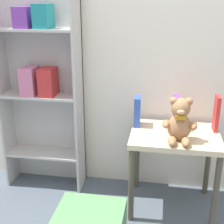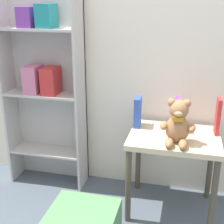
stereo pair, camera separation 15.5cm
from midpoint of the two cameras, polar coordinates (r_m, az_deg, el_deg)
The scene contains 7 objects.
wall_back at distance 2.31m, azimuth 10.80°, elevation 14.63°, with size 4.80×0.06×2.50m.
bookshelf_side at distance 2.46m, azimuth -10.39°, elevation 5.28°, with size 0.62×0.23×1.52m.
display_table at distance 2.20m, azimuth 13.20°, elevation -6.40°, with size 0.61×0.47×0.58m.
teddy_bear at distance 2.01m, azimuth 14.11°, elevation -2.07°, with size 0.22×0.20×0.29m.
book_standing_blue at distance 2.24m, azimuth 6.70°, elevation 0.01°, with size 0.04×0.12×0.21m, color #2D51B7.
book_standing_purple at distance 2.21m, azimuth 13.69°, elevation -0.40°, with size 0.04×0.11×0.24m, color purple.
book_standing_red at distance 2.23m, azimuth 20.69°, elevation -0.75°, with size 0.02×0.10×0.25m, color red.
Camera 2 is at (0.21, -0.98, 1.45)m, focal length 50.00 mm.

